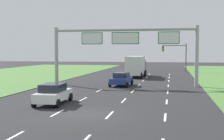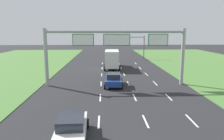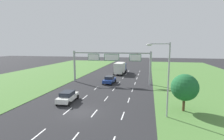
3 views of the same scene
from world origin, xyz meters
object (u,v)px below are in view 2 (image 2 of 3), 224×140
object	(u,v)px
car_near_red	(71,128)
box_truck	(112,59)
car_lead_silver	(114,79)
sign_gantry	(116,46)
traffic_light_mast	(136,43)

from	to	relation	value
car_near_red	box_truck	world-z (taller)	box_truck
car_lead_silver	car_near_red	bearing A→B (deg)	-100.04
car_lead_silver	box_truck	bearing A→B (deg)	92.06
car_lead_silver	box_truck	distance (m)	13.20
sign_gantry	traffic_light_mast	world-z (taller)	sign_gantry
car_near_red	sign_gantry	xyz separation A→B (m)	(3.46, 13.95, 4.13)
car_near_red	car_lead_silver	bearing A→B (deg)	74.30
sign_gantry	box_truck	bearing A→B (deg)	90.33
car_near_red	sign_gantry	bearing A→B (deg)	73.47
traffic_light_mast	box_truck	bearing A→B (deg)	-114.90
car_near_red	traffic_light_mast	bearing A→B (deg)	73.82
box_truck	car_lead_silver	bearing A→B (deg)	-89.46
box_truck	sign_gantry	xyz separation A→B (m)	(0.07, -12.77, 3.17)
car_lead_silver	box_truck	xyz separation A→B (m)	(0.23, 13.16, 0.97)
car_near_red	traffic_light_mast	world-z (taller)	traffic_light_mast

